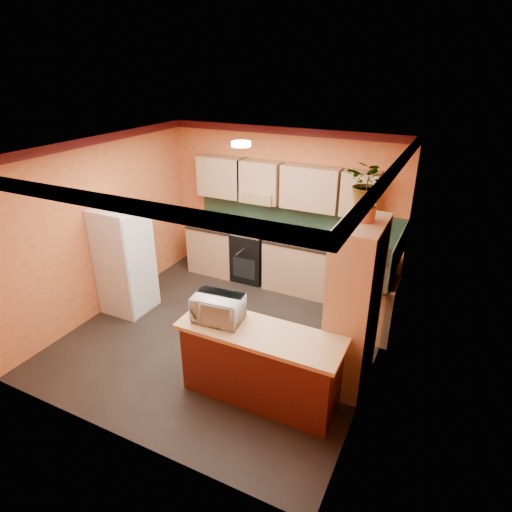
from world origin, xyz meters
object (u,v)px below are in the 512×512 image
Objects in this scene: pantry at (354,307)px; breakfast_bar at (260,367)px; stove at (251,255)px; base_cabinets_back at (283,263)px; microwave at (218,308)px; fridge at (125,260)px.

pantry reaches higher than breakfast_bar.
stove is at bearing 118.47° from breakfast_bar.
stove is 3.07m from breakfast_bar.
microwave reaches higher than base_cabinets_back.
pantry is at bearing -48.82° from base_cabinets_back.
fridge is at bearing -125.65° from stove.
base_cabinets_back is at bearing 0.00° from stove.
breakfast_bar is at bearing -5.56° from microwave.
stove is 3.07m from pantry.
base_cabinets_back is 4.01× the size of stove.
fridge is 2.93m from breakfast_bar.
breakfast_bar is (-0.85, -0.77, -0.61)m from pantry.
pantry is at bearing 42.51° from breakfast_bar.
base_cabinets_back is at bearing 43.21° from fridge.
fridge is 2.41m from microwave.
stove is at bearing 140.18° from pantry.
stove is (-0.62, -0.00, 0.02)m from base_cabinets_back.
stove is 0.51× the size of breakfast_bar.
microwave is (0.93, -2.70, 0.63)m from stove.
microwave is (-0.53, 0.00, 0.64)m from breakfast_bar.
base_cabinets_back is 1.74× the size of pantry.
breakfast_bar is 3.22× the size of microwave.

